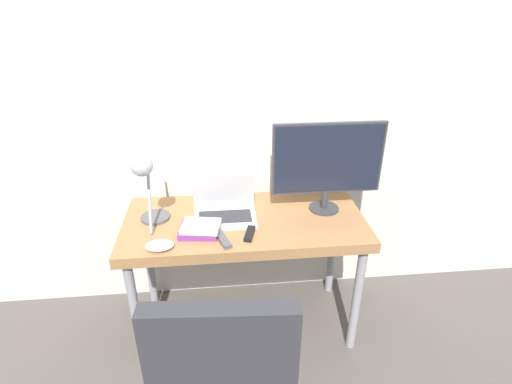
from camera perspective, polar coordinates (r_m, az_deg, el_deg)
name	(u,v)px	position (r m, az deg, el deg)	size (l,w,h in m)	color
ground_plane	(250,362)	(2.49, -0.82, -23.06)	(12.00, 12.00, 0.00)	#514C47
wall_back	(238,107)	(2.35, -2.52, 12.10)	(8.00, 0.05, 2.60)	beige
desk	(245,231)	(2.26, -1.62, -5.55)	(1.33, 0.62, 0.77)	#996B42
laptop	(225,209)	(2.22, -4.49, -2.44)	(0.34, 0.23, 0.24)	silver
monitor	(328,162)	(2.22, 10.21, 4.25)	(0.61, 0.17, 0.52)	#333338
desk_lamp	(146,181)	(2.04, -15.48, 1.58)	(0.16, 0.31, 0.45)	#4C4C51
book_stack	(200,228)	(2.10, -8.03, -5.16)	(0.23, 0.20, 0.06)	#753384
tv_remote	(222,239)	(2.04, -4.81, -6.68)	(0.09, 0.17, 0.02)	#4C4C51
media_remote	(250,234)	(2.07, -0.90, -5.97)	(0.07, 0.14, 0.02)	black
game_controller	(160,245)	(2.02, -13.60, -7.43)	(0.14, 0.10, 0.04)	white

